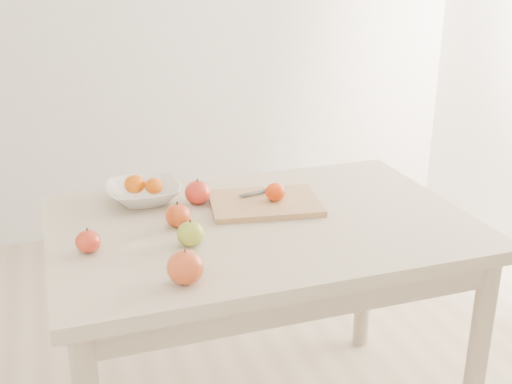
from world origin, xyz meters
name	(u,v)px	position (x,y,z in m)	size (l,w,h in m)	color
table	(261,251)	(0.00, 0.00, 0.65)	(1.20, 0.80, 0.75)	beige
cutting_board	(265,203)	(0.05, 0.10, 0.76)	(0.33, 0.24, 0.02)	tan
board_tangerine	(275,192)	(0.08, 0.09, 0.80)	(0.06, 0.06, 0.05)	red
fruit_bowl	(144,193)	(-0.30, 0.26, 0.78)	(0.23, 0.23, 0.06)	white
bowl_tangerine_near	(135,184)	(-0.32, 0.27, 0.81)	(0.06, 0.06, 0.06)	#E16407
bowl_tangerine_far	(154,186)	(-0.27, 0.24, 0.80)	(0.06, 0.06, 0.05)	#CA4607
orange_peel_a	(208,196)	(-0.10, 0.24, 0.75)	(0.06, 0.04, 0.00)	orange
orange_peel_b	(229,195)	(-0.03, 0.22, 0.75)	(0.04, 0.04, 0.00)	orange
paring_knife	(271,189)	(0.09, 0.17, 0.78)	(0.17, 0.06, 0.01)	white
apple_green	(191,234)	(-0.23, -0.10, 0.78)	(0.07, 0.07, 0.07)	olive
apple_red_d	(88,241)	(-0.49, -0.05, 0.78)	(0.07, 0.07, 0.06)	#970205
apple_red_a	(198,192)	(-0.14, 0.19, 0.79)	(0.08, 0.08, 0.07)	#A1020A
apple_red_b	(178,215)	(-0.24, 0.04, 0.78)	(0.07, 0.07, 0.07)	#A40E02
apple_red_c	(185,267)	(-0.29, -0.29, 0.79)	(0.09, 0.09, 0.08)	maroon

